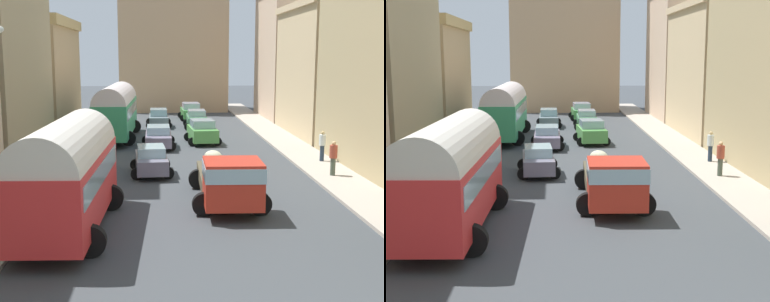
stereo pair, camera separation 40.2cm
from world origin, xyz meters
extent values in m
plane|color=#3E4247|center=(0.00, 27.00, 0.00)|extent=(154.00, 154.00, 0.00)
cube|color=#A7AD9D|center=(-7.25, 27.00, 0.07)|extent=(2.50, 70.00, 0.14)
cube|color=#B0A597|center=(7.25, 27.00, 0.07)|extent=(2.50, 70.00, 0.14)
cube|color=tan|center=(-10.95, 38.59, 4.04)|extent=(4.90, 11.43, 8.08)
cube|color=tan|center=(-10.95, 38.59, 8.45)|extent=(5.39, 11.43, 0.74)
cube|color=#D4B88A|center=(10.70, 36.10, 4.68)|extent=(4.39, 11.62, 9.36)
cube|color=#D5B78B|center=(10.70, 36.10, 9.60)|extent=(4.83, 11.62, 0.49)
cube|color=#D4B293|center=(10.83, 47.61, 5.86)|extent=(4.66, 10.46, 11.73)
cube|color=tan|center=(0.00, 56.19, 6.85)|extent=(11.51, 6.87, 13.71)
cube|color=tan|center=(-4.03, 54.47, 8.96)|extent=(2.79, 2.79, 17.91)
cube|color=tan|center=(4.03, 54.47, 8.96)|extent=(2.79, 2.79, 17.91)
cube|color=red|center=(-4.63, 14.16, 1.61)|extent=(2.67, 8.18, 2.22)
cylinder|color=silver|center=(-4.63, 14.16, 2.72)|extent=(2.62, 8.01, 2.35)
cube|color=#99B7C6|center=(-4.63, 14.16, 2.10)|extent=(2.70, 7.53, 0.71)
cylinder|color=black|center=(-5.68, 16.71, 0.50)|extent=(1.00, 0.35, 1.00)
cylinder|color=black|center=(-3.41, 16.63, 0.50)|extent=(1.00, 0.35, 1.00)
cylinder|color=black|center=(-5.85, 11.69, 0.50)|extent=(1.00, 0.35, 1.00)
cylinder|color=black|center=(-3.58, 11.61, 0.50)|extent=(1.00, 0.35, 1.00)
cube|color=#349663|center=(-4.66, 35.10, 1.65)|extent=(2.53, 10.02, 2.30)
cylinder|color=silver|center=(-4.66, 35.10, 2.80)|extent=(2.48, 9.82, 2.29)
cube|color=#99B7C6|center=(-4.66, 35.10, 2.16)|extent=(2.56, 9.22, 0.74)
cylinder|color=black|center=(-5.71, 38.21, 0.50)|extent=(1.00, 0.35, 1.00)
cylinder|color=black|center=(-3.49, 38.17, 0.50)|extent=(1.00, 0.35, 1.00)
cylinder|color=black|center=(-5.83, 32.03, 0.50)|extent=(1.00, 0.35, 1.00)
cylinder|color=black|center=(-3.61, 31.99, 0.50)|extent=(1.00, 0.35, 1.00)
cube|color=red|center=(1.26, 15.46, 1.31)|extent=(2.19, 2.20, 1.72)
cube|color=#99B7C6|center=(1.26, 15.46, 1.79)|extent=(2.24, 2.29, 0.55)
cube|color=brown|center=(1.33, 18.97, 0.73)|extent=(2.25, 4.91, 0.55)
ellipsoid|color=beige|center=(0.85, 18.69, 1.25)|extent=(0.75, 0.96, 0.50)
ellipsoid|color=silver|center=(1.37, 20.17, 1.22)|extent=(0.76, 0.92, 0.44)
ellipsoid|color=beige|center=(1.63, 18.03, 1.28)|extent=(0.94, 0.81, 0.55)
ellipsoid|color=beige|center=(0.87, 19.02, 1.66)|extent=(1.08, 1.08, 0.55)
cylinder|color=black|center=(2.33, 15.59, 0.45)|extent=(0.90, 0.32, 0.90)
cylinder|color=black|center=(0.19, 15.63, 0.45)|extent=(0.90, 0.32, 0.90)
cylinder|color=black|center=(2.42, 19.80, 0.45)|extent=(0.90, 0.31, 0.90)
cylinder|color=black|center=(0.27, 19.84, 0.45)|extent=(0.90, 0.31, 0.90)
cube|color=#529D49|center=(1.44, 32.70, 0.69)|extent=(1.99, 3.86, 0.85)
cube|color=#93AFBF|center=(1.44, 32.70, 1.39)|extent=(1.65, 2.06, 0.54)
cylinder|color=black|center=(2.38, 31.61, 0.30)|extent=(0.60, 0.21, 0.60)
cylinder|color=black|center=(0.68, 31.48, 0.30)|extent=(0.60, 0.21, 0.60)
cylinder|color=black|center=(2.20, 33.93, 0.30)|extent=(0.60, 0.21, 0.60)
cylinder|color=black|center=(0.50, 33.79, 0.30)|extent=(0.60, 0.21, 0.60)
cube|color=#468E58|center=(1.56, 40.46, 0.67)|extent=(1.60, 4.12, 0.79)
cube|color=#9BADC0|center=(1.56, 40.46, 1.31)|extent=(1.40, 2.14, 0.49)
cylinder|color=black|center=(2.34, 39.18, 0.30)|extent=(0.60, 0.21, 0.60)
cylinder|color=black|center=(0.76, 39.18, 0.30)|extent=(0.60, 0.21, 0.60)
cylinder|color=black|center=(2.35, 41.73, 0.30)|extent=(0.60, 0.21, 0.60)
cylinder|color=black|center=(0.77, 41.73, 0.30)|extent=(0.60, 0.21, 0.60)
cube|color=#489C4B|center=(1.43, 46.68, 0.66)|extent=(1.91, 4.20, 0.77)
cube|color=#A5AECC|center=(1.43, 46.68, 1.33)|extent=(1.61, 2.21, 0.57)
cylinder|color=black|center=(2.35, 45.44, 0.30)|extent=(0.60, 0.21, 0.60)
cylinder|color=black|center=(0.62, 45.36, 0.30)|extent=(0.60, 0.21, 0.60)
cylinder|color=black|center=(2.23, 48.00, 0.30)|extent=(0.60, 0.21, 0.60)
cylinder|color=black|center=(0.51, 47.92, 0.30)|extent=(0.60, 0.21, 0.60)
cube|color=slate|center=(-1.93, 22.98, 0.63)|extent=(1.79, 3.83, 0.72)
cube|color=#9AC1CE|center=(-1.93, 22.98, 1.24)|extent=(1.49, 2.03, 0.48)
cylinder|color=black|center=(-2.78, 24.09, 0.30)|extent=(0.60, 0.21, 0.60)
cylinder|color=black|center=(-1.24, 24.19, 0.30)|extent=(0.60, 0.21, 0.60)
cylinder|color=black|center=(-2.62, 21.78, 0.30)|extent=(0.60, 0.21, 0.60)
cylinder|color=black|center=(-1.08, 21.88, 0.30)|extent=(0.60, 0.21, 0.60)
cube|color=gray|center=(-1.60, 31.13, 0.61)|extent=(1.70, 4.36, 0.68)
cube|color=#92B7C8|center=(-1.60, 31.13, 1.20)|extent=(1.48, 2.27, 0.50)
cylinder|color=black|center=(-2.44, 32.47, 0.30)|extent=(0.60, 0.21, 0.60)
cylinder|color=black|center=(-0.78, 32.49, 0.30)|extent=(0.60, 0.21, 0.60)
cylinder|color=black|center=(-2.41, 29.78, 0.30)|extent=(0.60, 0.21, 0.60)
cylinder|color=black|center=(-0.75, 29.79, 0.30)|extent=(0.60, 0.21, 0.60)
cube|color=slate|center=(-1.62, 41.66, 0.62)|extent=(1.65, 4.17, 0.70)
cube|color=#8DAFBD|center=(-1.62, 41.66, 1.26)|extent=(1.42, 2.18, 0.56)
cylinder|color=black|center=(-2.43, 42.93, 0.30)|extent=(0.60, 0.21, 0.60)
cylinder|color=black|center=(-0.86, 42.96, 0.30)|extent=(0.60, 0.21, 0.60)
cylinder|color=black|center=(-2.38, 40.36, 0.30)|extent=(0.60, 0.21, 0.60)
cylinder|color=black|center=(-0.81, 40.39, 0.30)|extent=(0.60, 0.21, 0.60)
cylinder|color=#444F40|center=(7.11, 21.65, 0.07)|extent=(0.21, 0.21, 0.14)
cylinder|color=#444F40|center=(7.11, 21.65, 0.58)|extent=(0.34, 0.34, 0.88)
cylinder|color=#A34330|center=(7.11, 21.65, 1.34)|extent=(0.52, 0.52, 0.64)
sphere|color=tan|center=(7.11, 21.65, 1.76)|extent=(0.20, 0.20, 0.20)
cylinder|color=#243344|center=(7.66, 25.30, 0.07)|extent=(0.20, 0.20, 0.14)
cylinder|color=#243344|center=(7.66, 25.30, 0.59)|extent=(0.30, 0.30, 0.89)
cylinder|color=silver|center=(7.66, 25.30, 1.34)|extent=(0.46, 0.46, 0.61)
sphere|color=tan|center=(7.66, 25.30, 1.74)|extent=(0.20, 0.20, 0.20)
camera|label=1|loc=(-1.40, -4.04, 6.04)|focal=50.24mm
camera|label=2|loc=(-1.00, -4.06, 6.04)|focal=50.24mm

